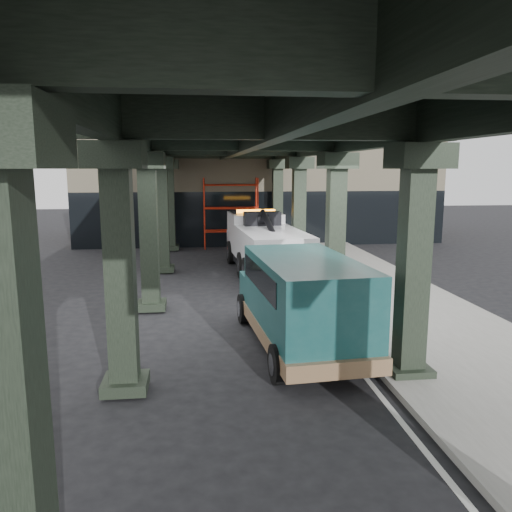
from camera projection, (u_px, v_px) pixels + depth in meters
ground at (265, 326)px, 14.49m from camera, size 90.00×90.00×0.00m
sidewalk at (388, 301)px, 16.95m from camera, size 5.00×40.00×0.15m
lane_stripe at (307, 305)px, 16.64m from camera, size 0.12×38.00×0.01m
viaduct at (244, 137)px, 15.46m from camera, size 7.40×32.00×6.40m
building at (255, 176)px, 33.60m from camera, size 22.00×10.00×8.00m
scaffolding at (231, 211)px, 28.45m from camera, size 3.08×0.88×4.00m
tow_truck at (264, 242)px, 21.72m from camera, size 2.96×8.57×2.76m
towed_van at (301, 300)px, 12.38m from camera, size 2.75×6.05×2.39m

